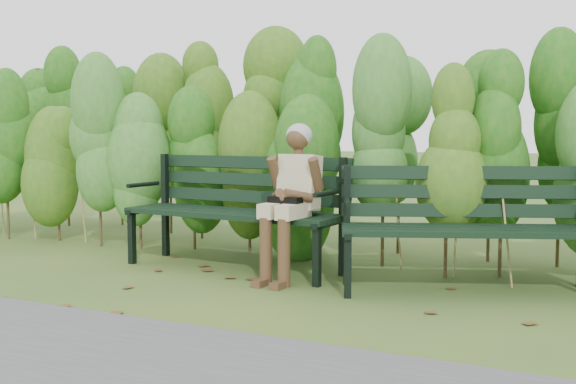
% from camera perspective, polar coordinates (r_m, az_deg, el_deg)
% --- Properties ---
extents(ground, '(80.00, 80.00, 0.00)m').
position_cam_1_polar(ground, '(5.09, -1.71, -8.76)').
color(ground, '#2F5221').
extents(hedge_band, '(11.04, 1.67, 2.42)m').
position_cam_1_polar(hedge_band, '(6.65, 5.61, 5.38)').
color(hedge_band, '#47381E').
rests_on(hedge_band, ground).
extents(leaf_litter, '(5.58, 2.08, 0.01)m').
position_cam_1_polar(leaf_litter, '(4.75, 4.90, -9.73)').
color(leaf_litter, brown).
rests_on(leaf_litter, ground).
extents(bench_left, '(2.06, 0.80, 1.01)m').
position_cam_1_polar(bench_left, '(6.06, -4.17, -0.86)').
color(bench_left, black).
rests_on(bench_left, ground).
extents(bench_right, '(2.01, 1.28, 0.96)m').
position_cam_1_polar(bench_right, '(5.35, 14.90, -2.09)').
color(bench_right, black).
rests_on(bench_right, ground).
extents(seated_woman, '(0.48, 0.71, 1.29)m').
position_cam_1_polar(seated_woman, '(5.54, 0.32, 0.24)').
color(seated_woman, '#C4BA8E').
rests_on(seated_woman, ground).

